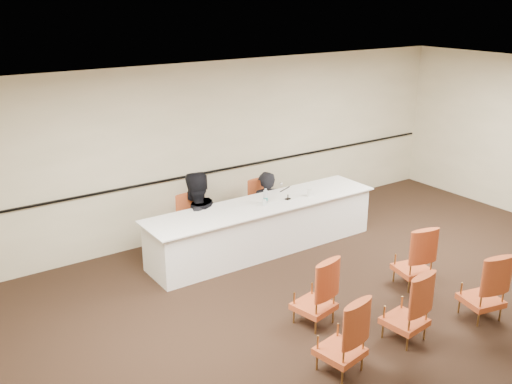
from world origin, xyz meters
TOP-DOWN VIEW (x-y plane):
  - floor at (0.00, 0.00)m, footprint 10.00×10.00m
  - ceiling at (0.00, 0.00)m, footprint 10.00×10.00m
  - wall_back at (0.00, 4.00)m, footprint 10.00×0.04m
  - wall_rail at (0.00, 3.96)m, footprint 9.80×0.04m
  - panel_table at (-0.01, 2.74)m, footprint 4.09×0.94m
  - panelist_main at (0.44, 3.34)m, footprint 0.66×0.50m
  - panelist_main_chair at (0.44, 3.34)m, footprint 0.50×0.50m
  - panelist_second at (-0.97, 3.34)m, footprint 1.01×0.84m
  - panelist_second_chair at (-0.97, 3.34)m, footprint 0.50×0.50m
  - papers at (0.51, 2.71)m, footprint 0.34×0.28m
  - microphone at (0.42, 2.67)m, footprint 0.14×0.21m
  - water_bottle at (0.02, 2.75)m, footprint 0.10×0.10m
  - drinking_glass at (-0.06, 2.66)m, footprint 0.07×0.07m
  - coffee_cup at (0.83, 2.61)m, footprint 0.10×0.10m
  - aud_chair_front_left at (-0.79, 0.52)m, footprint 0.59×0.59m
  - aud_chair_front_right at (1.06, 0.51)m, footprint 0.59×0.59m
  - aud_chair_back_left at (-1.18, -0.40)m, footprint 0.58×0.58m
  - aud_chair_back_mid at (-0.10, -0.39)m, footprint 0.55×0.55m
  - aud_chair_back_right at (1.12, -0.60)m, footprint 0.60×0.60m

SIDE VIEW (x-z plane):
  - floor at x=0.00m, z-range 0.00..0.00m
  - panelist_main at x=0.44m, z-range -0.49..1.13m
  - panel_table at x=-0.01m, z-range 0.00..0.82m
  - panelist_second at x=-0.97m, z-range -0.54..1.36m
  - panelist_main_chair at x=0.44m, z-range 0.00..0.95m
  - panelist_second_chair at x=-0.97m, z-range 0.00..0.95m
  - aud_chair_front_left at x=-0.79m, z-range 0.00..0.95m
  - aud_chair_front_right at x=1.06m, z-range 0.00..0.95m
  - aud_chair_back_left at x=-1.18m, z-range 0.00..0.95m
  - aud_chair_back_mid at x=-0.10m, z-range 0.00..0.95m
  - aud_chair_back_right at x=1.12m, z-range 0.00..0.95m
  - papers at x=0.51m, z-range 0.82..0.82m
  - drinking_glass at x=-0.06m, z-range 0.82..0.92m
  - coffee_cup at x=0.83m, z-range 0.82..0.95m
  - water_bottle at x=0.02m, z-range 0.82..1.07m
  - microphone at x=0.42m, z-range 0.82..1.09m
  - wall_rail at x=0.00m, z-range 1.09..1.11m
  - wall_back at x=0.00m, z-range 0.00..3.00m
  - ceiling at x=0.00m, z-range 3.00..3.00m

